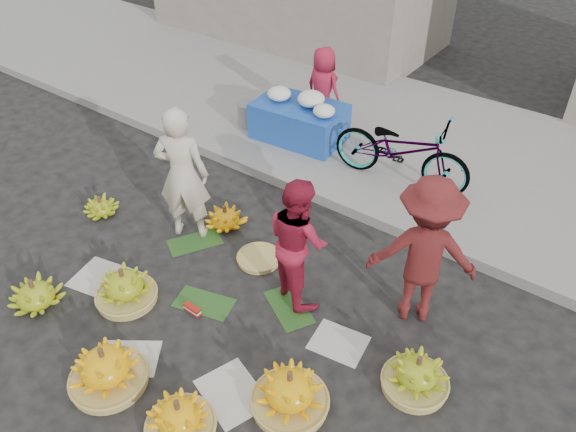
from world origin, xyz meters
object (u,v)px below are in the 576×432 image
Objects in this scene: banana_bunch_4 at (290,391)px; flower_table at (300,119)px; bicycle at (402,150)px; banana_bunch_0 at (125,287)px; vendor_cream at (182,175)px.

flower_table is at bearing 123.87° from banana_bunch_4.
banana_bunch_4 is 3.85m from bicycle.
vendor_cream is (-0.26, 1.28, 0.68)m from banana_bunch_0.
flower_table is (-2.63, 3.92, 0.24)m from banana_bunch_4.
flower_table reaches higher than banana_bunch_0.
banana_bunch_4 is 0.42× the size of vendor_cream.
banana_bunch_4 reaches higher than banana_bunch_0.
flower_table is (-0.39, 3.89, 0.25)m from banana_bunch_0.
vendor_cream reaches higher than bicycle.
banana_bunch_4 is at bearing -172.88° from bicycle.
banana_bunch_4 is 0.51× the size of flower_table.
banana_bunch_4 is at bearing -0.70° from banana_bunch_0.
flower_table reaches higher than banana_bunch_4.
banana_bunch_0 is 0.51× the size of flower_table.
flower_table is 0.74× the size of bicycle.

